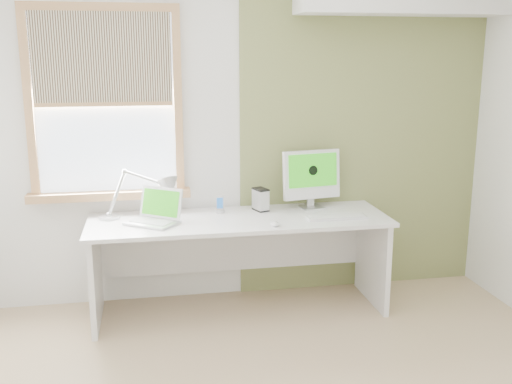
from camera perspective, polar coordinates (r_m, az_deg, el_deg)
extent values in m
cube|color=white|center=(4.60, -1.60, 5.62)|extent=(4.00, 0.02, 2.60)
cube|color=white|center=(1.35, 22.79, -14.35)|extent=(4.00, 0.02, 2.60)
cube|color=olive|center=(4.84, 10.28, 5.78)|extent=(2.00, 0.02, 2.60)
cube|color=#AD7C4D|center=(4.56, -21.09, 7.84)|extent=(0.06, 0.06, 1.42)
cube|color=#AD7C4D|center=(4.49, -7.55, 8.53)|extent=(0.06, 0.06, 1.42)
cube|color=#AD7C4D|center=(4.49, -14.89, 16.90)|extent=(1.00, 0.06, 0.06)
cube|color=#AD7C4D|center=(4.58, -13.91, -0.28)|extent=(1.20, 0.14, 0.06)
cube|color=#D1E2F9|center=(4.51, -14.36, 8.26)|extent=(1.00, 0.01, 1.30)
cube|color=beige|center=(4.46, -14.64, 12.38)|extent=(0.98, 0.02, 0.65)
cube|color=#AD7C4D|center=(4.47, -14.40, 8.21)|extent=(0.98, 0.03, 0.03)
cube|color=white|center=(4.34, -1.61, -2.72)|extent=(2.20, 0.70, 0.03)
cube|color=white|center=(4.43, -15.25, -7.85)|extent=(0.04, 0.64, 0.70)
cube|color=white|center=(4.72, 11.19, -6.31)|extent=(0.04, 0.64, 0.70)
cube|color=white|center=(4.72, -2.19, -4.77)|extent=(2.08, 0.02, 0.48)
cylinder|color=silver|center=(4.46, -14.01, -2.36)|extent=(0.16, 0.16, 0.02)
sphere|color=silver|center=(4.45, -14.02, -2.16)|extent=(0.05, 0.05, 0.05)
cylinder|color=silver|center=(4.41, -13.30, -0.13)|extent=(0.15, 0.03, 0.33)
sphere|color=silver|center=(4.38, -12.57, 1.93)|extent=(0.04, 0.04, 0.04)
cylinder|color=silver|center=(4.38, -10.65, 1.31)|extent=(0.30, 0.05, 0.13)
sphere|color=silver|center=(4.38, -8.73, 0.68)|extent=(0.04, 0.04, 0.04)
cone|color=silver|center=(4.38, -8.37, 0.35)|extent=(0.24, 0.26, 0.20)
cube|color=silver|center=(4.25, -10.01, -2.93)|extent=(0.42, 0.39, 0.02)
cube|color=#B2B5B7|center=(4.25, -10.02, -2.80)|extent=(0.32, 0.29, 0.00)
cube|color=silver|center=(4.32, -9.16, -1.02)|extent=(0.32, 0.26, 0.22)
cube|color=#258C13|center=(4.31, -9.21, -1.04)|extent=(0.27, 0.22, 0.18)
cylinder|color=silver|center=(4.49, -3.51, -1.88)|extent=(0.07, 0.07, 0.02)
cube|color=silver|center=(4.48, -3.52, -1.06)|extent=(0.06, 0.01, 0.11)
cube|color=#194C99|center=(4.47, -3.51, -1.08)|extent=(0.05, 0.00, 0.08)
cube|color=silver|center=(4.53, 0.44, -0.73)|extent=(0.12, 0.15, 0.17)
cube|color=black|center=(4.51, 0.45, 0.27)|extent=(0.12, 0.15, 0.01)
cube|color=black|center=(4.55, 0.44, -1.71)|extent=(0.12, 0.15, 0.01)
cube|color=silver|center=(4.64, 5.41, -1.48)|extent=(0.19, 0.18, 0.01)
cube|color=silver|center=(4.65, 5.28, -0.45)|extent=(0.06, 0.03, 0.15)
cube|color=white|center=(4.60, 5.38, 1.69)|extent=(0.47, 0.16, 0.38)
cube|color=#258C13|center=(4.57, 5.53, 2.10)|extent=(0.40, 0.09, 0.25)
cylinder|color=black|center=(4.57, 5.55, 2.09)|extent=(0.08, 0.02, 0.08)
cube|color=white|center=(4.37, 7.82, -2.44)|extent=(0.45, 0.13, 0.02)
cube|color=white|center=(4.37, 7.82, -2.32)|extent=(0.41, 0.09, 0.00)
ellipsoid|color=white|center=(4.14, 1.84, -3.09)|extent=(0.06, 0.10, 0.03)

